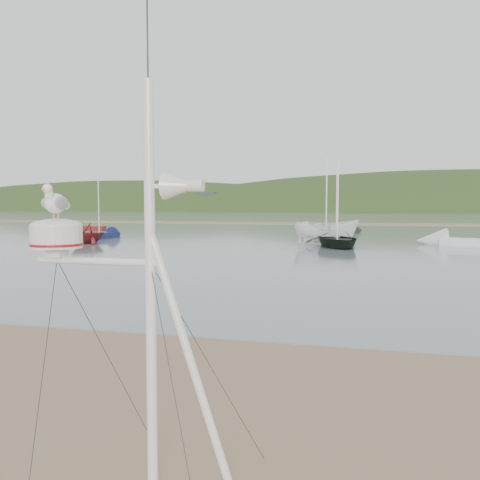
% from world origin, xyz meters
% --- Properties ---
extents(ground, '(560.00, 560.00, 0.00)m').
position_xyz_m(ground, '(0.00, 0.00, 0.00)').
color(ground, '#83664B').
rests_on(ground, ground).
extents(water, '(560.00, 256.00, 0.04)m').
position_xyz_m(water, '(0.00, 132.00, 0.02)').
color(water, slate).
rests_on(water, ground).
extents(sandbar, '(560.00, 7.00, 0.07)m').
position_xyz_m(sandbar, '(0.00, 70.00, 0.07)').
color(sandbar, '#83664B').
rests_on(sandbar, water).
extents(hill_ridge, '(620.00, 180.00, 80.00)m').
position_xyz_m(hill_ridge, '(18.52, 235.00, -19.70)').
color(hill_ridge, '#253817').
rests_on(hill_ridge, ground).
extents(far_cottages, '(294.40, 6.30, 8.00)m').
position_xyz_m(far_cottages, '(3.00, 196.00, 4.00)').
color(far_cottages, beige).
rests_on(far_cottages, ground).
extents(mast_rig, '(2.18, 2.33, 4.93)m').
position_xyz_m(mast_rig, '(1.73, -1.83, 1.19)').
color(mast_rig, white).
rests_on(mast_rig, ground).
extents(boat_dark, '(3.74, 2.20, 5.03)m').
position_xyz_m(boat_dark, '(1.77, 27.98, 2.56)').
color(boat_dark, black).
rests_on(boat_dark, water).
extents(boat_red, '(2.84, 2.37, 2.83)m').
position_xyz_m(boat_red, '(-16.09, 26.79, 1.45)').
color(boat_red, maroon).
rests_on(boat_red, water).
extents(boat_white, '(1.80, 1.76, 4.60)m').
position_xyz_m(boat_white, '(0.82, 30.50, 2.34)').
color(boat_white, white).
rests_on(boat_white, water).
extents(sailboat_blue_near, '(1.67, 5.66, 5.61)m').
position_xyz_m(sailboat_blue_near, '(-17.94, 33.10, 0.30)').
color(sailboat_blue_near, '#141946').
rests_on(sailboat_blue_near, ground).
extents(sailboat_dark_mid, '(5.23, 6.05, 6.44)m').
position_xyz_m(sailboat_dark_mid, '(1.70, 45.35, 0.30)').
color(sailboat_dark_mid, black).
rests_on(sailboat_dark_mid, ground).
extents(dinghy_red_far, '(4.77, 1.62, 1.14)m').
position_xyz_m(dinghy_red_far, '(-26.96, 43.37, 0.29)').
color(dinghy_red_far, maroon).
rests_on(dinghy_red_far, ground).
extents(sailboat_white_near, '(7.95, 4.64, 7.73)m').
position_xyz_m(sailboat_white_near, '(9.62, 31.63, 0.30)').
color(sailboat_white_near, white).
rests_on(sailboat_white_near, ground).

